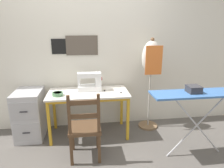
# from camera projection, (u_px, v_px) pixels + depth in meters

# --- Properties ---
(ground_plane) EXTENTS (14.00, 14.00, 0.00)m
(ground_plane) POSITION_uv_depth(u_px,v_px,m) (90.00, 144.00, 2.92)
(ground_plane) COLOR #5B5651
(wall_back) EXTENTS (10.00, 0.07, 2.55)m
(wall_back) POSITION_uv_depth(u_px,v_px,m) (87.00, 51.00, 3.19)
(wall_back) COLOR silver
(wall_back) RESTS_ON ground_plane
(sewing_table) EXTENTS (1.21, 0.59, 0.70)m
(sewing_table) POSITION_uv_depth(u_px,v_px,m) (88.00, 97.00, 3.02)
(sewing_table) COLOR silver
(sewing_table) RESTS_ON ground_plane
(sewing_machine) EXTENTS (0.37, 0.19, 0.30)m
(sewing_machine) POSITION_uv_depth(u_px,v_px,m) (91.00, 82.00, 3.06)
(sewing_machine) COLOR white
(sewing_machine) RESTS_ON sewing_table
(fabric_bowl) EXTENTS (0.15, 0.15, 0.05)m
(fabric_bowl) POSITION_uv_depth(u_px,v_px,m) (58.00, 94.00, 2.84)
(fabric_bowl) COLOR #56895B
(fabric_bowl) RESTS_ON sewing_table
(scissors) EXTENTS (0.12, 0.11, 0.01)m
(scissors) POSITION_uv_depth(u_px,v_px,m) (123.00, 93.00, 2.95)
(scissors) COLOR silver
(scissors) RESTS_ON sewing_table
(thread_spool_near_machine) EXTENTS (0.04, 0.04, 0.03)m
(thread_spool_near_machine) POSITION_uv_depth(u_px,v_px,m) (104.00, 90.00, 3.04)
(thread_spool_near_machine) COLOR black
(thread_spool_near_machine) RESTS_ON sewing_table
(wooden_chair) EXTENTS (0.40, 0.38, 0.91)m
(wooden_chair) POSITION_uv_depth(u_px,v_px,m) (85.00, 128.00, 2.50)
(wooden_chair) COLOR #513823
(wooden_chair) RESTS_ON ground_plane
(filing_cabinet) EXTENTS (0.39, 0.56, 0.73)m
(filing_cabinet) POSITION_uv_depth(u_px,v_px,m) (30.00, 114.00, 3.04)
(filing_cabinet) COLOR #B7B7BC
(filing_cabinet) RESTS_ON ground_plane
(dress_form) EXTENTS (0.32, 0.32, 1.49)m
(dress_form) POSITION_uv_depth(u_px,v_px,m) (151.00, 64.00, 3.13)
(dress_form) COLOR #846647
(dress_form) RESTS_ON ground_plane
(ironing_board) EXTENTS (1.24, 0.32, 0.88)m
(ironing_board) POSITION_uv_depth(u_px,v_px,m) (201.00, 96.00, 2.46)
(ironing_board) COLOR #3D6BAD
(ironing_board) RESTS_ON ground_plane
(storage_box) EXTENTS (0.16, 0.16, 0.09)m
(storage_box) POSITION_uv_depth(u_px,v_px,m) (194.00, 89.00, 2.43)
(storage_box) COLOR #333338
(storage_box) RESTS_ON ironing_board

